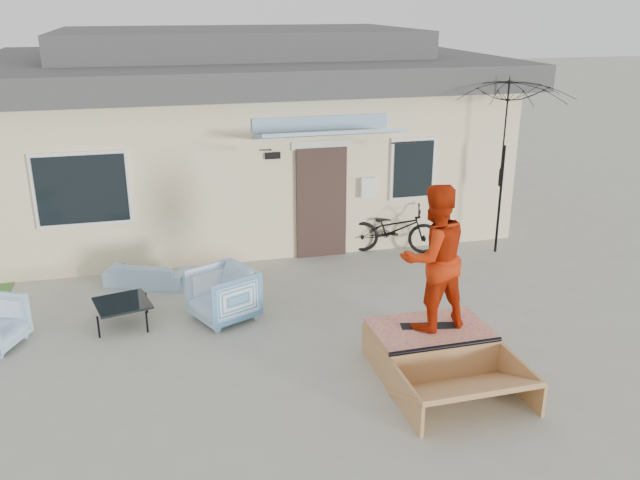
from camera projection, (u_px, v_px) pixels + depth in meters
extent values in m
plane|color=#99998B|center=(332.00, 383.00, 8.61)|extent=(90.00, 90.00, 0.00)
cube|color=beige|center=(241.00, 145.00, 15.41)|extent=(10.00, 7.00, 3.00)
cube|color=#3C3C3C|center=(238.00, 66.00, 14.82)|extent=(10.80, 7.80, 0.50)
cube|color=#3C3C3C|center=(237.00, 40.00, 14.63)|extent=(7.50, 4.50, 0.60)
cube|color=#35241E|center=(321.00, 203.00, 12.56)|extent=(0.95, 0.08, 2.10)
cube|color=white|center=(82.00, 189.00, 11.41)|extent=(1.60, 0.06, 1.30)
cube|color=white|center=(413.00, 169.00, 12.80)|extent=(0.90, 0.06, 1.20)
cube|color=teal|center=(329.00, 134.00, 11.62)|extent=(2.50, 1.09, 0.29)
imported|color=teal|center=(147.00, 270.00, 11.49)|extent=(1.43, 0.92, 0.54)
imported|color=teal|center=(223.00, 292.00, 10.20)|extent=(1.10, 1.13, 0.89)
cube|color=black|center=(123.00, 313.00, 10.10)|extent=(0.92, 0.92, 0.38)
imported|color=black|center=(394.00, 224.00, 12.90)|extent=(1.89, 1.19, 1.14)
cylinder|color=black|center=(500.00, 200.00, 12.76)|extent=(0.05, 0.05, 2.10)
imported|color=black|center=(503.00, 164.00, 12.53)|extent=(2.39, 2.22, 0.90)
cube|color=black|center=(429.00, 325.00, 8.97)|extent=(0.79, 0.34, 0.05)
imported|color=#B42407|center=(434.00, 255.00, 8.63)|extent=(1.06, 0.88, 1.95)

